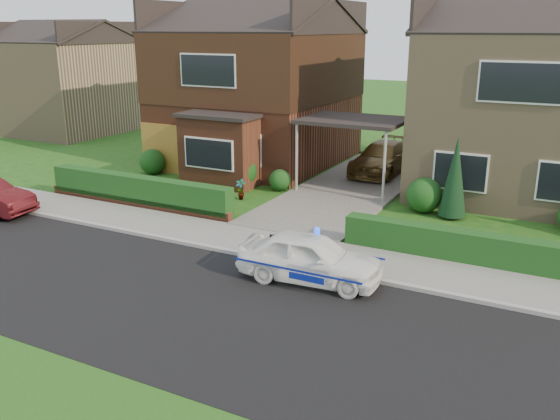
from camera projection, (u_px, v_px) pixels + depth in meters
The scene contains 23 objects.
ground at pixel (180, 301), 13.63m from camera, with size 120.00×120.00×0.00m, color #164F15.
road at pixel (180, 301), 13.63m from camera, with size 60.00×6.00×0.02m, color black.
kerb at pixel (247, 255), 16.19m from camera, with size 60.00×0.16×0.12m, color #9E9993.
sidewalk at pixel (266, 244), 17.09m from camera, with size 60.00×2.00×0.10m, color slate.
driveway at pixel (351, 188), 22.93m from camera, with size 3.80×12.00×0.12m, color #666059.
house_left at pixel (258, 78), 26.84m from camera, with size 7.50×9.53×7.25m.
house_right at pixel (532, 94), 21.85m from camera, with size 7.50×8.06×7.25m.
carport_link at pixel (353, 122), 22.13m from camera, with size 3.80×3.00×2.77m.
garage_door at pixel (163, 149), 25.40m from camera, with size 2.20×0.10×2.10m, color brown.
dwarf_wall at pixel (137, 203), 20.62m from camera, with size 7.70×0.25×0.36m, color brown.
hedge_left at pixel (140, 207), 20.80m from camera, with size 7.50×0.55×0.90m, color #123A16.
hedge_right at pixel (481, 266), 15.60m from camera, with size 7.50×0.55×0.80m, color #123A16.
shrub_left_far at pixel (152, 162), 25.27m from camera, with size 1.08×1.08×1.08m, color #123A16.
shrub_left_mid at pixel (240, 171), 23.08m from camera, with size 1.32×1.32×1.32m, color #123A16.
shrub_left_near at pixel (280, 180), 22.70m from camera, with size 0.84×0.84×0.84m, color #123A16.
shrub_right_near at pixel (424, 195), 20.01m from camera, with size 1.20×1.20×1.20m, color #123A16.
conifer_a at pixel (455, 180), 19.19m from camera, with size 0.90×0.90×2.60m, color black.
neighbour_left at pixel (68, 88), 35.24m from camera, with size 6.50×7.00×5.20m, color #9E8360.
police_car at pixel (310, 258), 14.52m from camera, with size 3.30×3.69×1.39m.
driveway_car at pixel (382, 158), 24.97m from camera, with size 1.80×4.42×1.28m, color brown.
potted_plant_a at pixel (241, 190), 21.53m from camera, with size 0.39×0.27×0.75m, color gray.
potted_plant_b at pixel (96, 184), 22.28m from camera, with size 0.41×0.33×0.74m, color gray.
potted_plant_c at pixel (197, 199), 20.23m from camera, with size 0.48×0.48×0.86m, color gray.
Camera 1 is at (7.77, -9.94, 6.02)m, focal length 38.00 mm.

